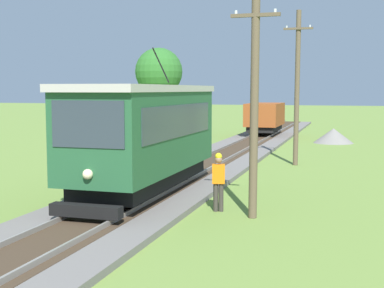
# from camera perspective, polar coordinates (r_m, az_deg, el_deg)

# --- Properties ---
(red_tram) EXTENTS (2.60, 8.54, 4.79)m
(red_tram) POSITION_cam_1_polar(r_m,az_deg,el_deg) (18.06, -5.01, 1.04)
(red_tram) COLOR #235633
(red_tram) RESTS_ON rail_right
(freight_car) EXTENTS (2.40, 5.20, 2.31)m
(freight_car) POSITION_cam_1_polar(r_m,az_deg,el_deg) (42.18, 7.71, 2.83)
(freight_car) COLOR #93471E
(freight_car) RESTS_ON rail_right
(utility_pole_near_tram) EXTENTS (1.40, 0.43, 6.53)m
(utility_pole_near_tram) POSITION_cam_1_polar(r_m,az_deg,el_deg) (15.42, 6.60, 4.56)
(utility_pole_near_tram) COLOR brown
(utility_pole_near_tram) RESTS_ON ground
(utility_pole_mid) EXTENTS (1.40, 0.59, 7.50)m
(utility_pole_mid) POSITION_cam_1_polar(r_m,az_deg,el_deg) (26.80, 11.03, 6.02)
(utility_pole_mid) COLOR brown
(utility_pole_mid) RESTS_ON ground
(gravel_pile) EXTENTS (2.73, 2.73, 1.02)m
(gravel_pile) POSITION_cam_1_polar(r_m,az_deg,el_deg) (38.53, 14.70, 0.86)
(gravel_pile) COLOR gray
(gravel_pile) RESTS_ON ground
(second_worker) EXTENTS (0.43, 0.33, 1.78)m
(second_worker) POSITION_cam_1_polar(r_m,az_deg,el_deg) (16.30, 2.80, -3.74)
(second_worker) COLOR #38332D
(second_worker) RESTS_ON ground
(tree_left_far) EXTENTS (4.17, 4.17, 7.34)m
(tree_left_far) POSITION_cam_1_polar(r_m,az_deg,el_deg) (47.92, -3.53, 7.61)
(tree_left_far) COLOR #4C3823
(tree_left_far) RESTS_ON ground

